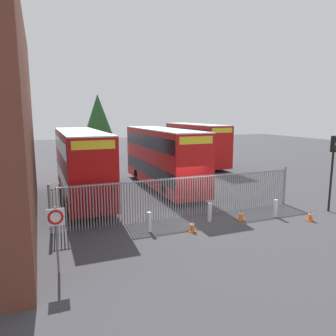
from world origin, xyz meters
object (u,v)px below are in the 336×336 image
Objects in this scene: bollard_near_left at (149,222)px; bollard_center_front at (210,212)px; traffic_cone_mid_forecourt at (310,215)px; bollard_near_right at (276,208)px; traffic_cone_by_gate at (192,226)px; traffic_cone_near_kerb at (241,214)px; speed_limit_sign_post at (56,225)px; double_decker_bus_behind_fence_left at (81,162)px; traffic_light_kerbside at (333,160)px; double_decker_bus_behind_fence_right at (195,143)px; double_decker_bus_near_gate at (163,156)px.

bollard_near_left is 3.39m from bollard_center_front.
traffic_cone_mid_forecourt is (8.29, -1.62, -0.19)m from bollard_near_left.
bollard_near_right is 1.61× the size of traffic_cone_by_gate.
traffic_cone_mid_forecourt and traffic_cone_near_kerb have the same top height.
speed_limit_sign_post reaches higher than traffic_cone_mid_forecourt.
double_decker_bus_behind_fence_left is at bearing 116.18° from traffic_cone_by_gate.
traffic_cone_mid_forecourt is at bearing -24.17° from traffic_cone_near_kerb.
bollard_center_front is at bearing -52.43° from double_decker_bus_behind_fence_left.
traffic_cone_by_gate is 9.07m from traffic_light_kerbside.
double_decker_bus_behind_fence_right is 11.38× the size of bollard_near_right.
traffic_cone_by_gate is at bearing 172.17° from traffic_cone_mid_forecourt.
bollard_center_front is 0.22× the size of traffic_light_kerbside.
bollard_center_front is at bearing 169.12° from bollard_near_right.
traffic_light_kerbside is at bearing -91.46° from double_decker_bus_behind_fence_right.
double_decker_bus_behind_fence_right is 11.38× the size of bollard_center_front.
bollard_near_left reaches higher than traffic_cone_mid_forecourt.
traffic_cone_mid_forecourt is at bearing -41.01° from double_decker_bus_behind_fence_left.
traffic_cone_by_gate is at bearing -21.26° from bollard_near_left.
traffic_cone_near_kerb is at bearing 155.83° from traffic_cone_mid_forecourt.
bollard_near_right is 5.15m from traffic_cone_by_gate.
bollard_center_front is (-7.62, -16.92, -1.95)m from double_decker_bus_behind_fence_right.
traffic_light_kerbside is at bearing 21.05° from traffic_cone_mid_forecourt.
bollard_near_left is 10.86m from traffic_light_kerbside.
double_decker_bus_behind_fence_left is 15.10m from traffic_light_kerbside.
traffic_cone_by_gate and traffic_cone_near_kerb have the same top height.
double_decker_bus_behind_fence_left is 12.23m from bollard_near_right.
double_decker_bus_near_gate is at bearing 6.65° from double_decker_bus_behind_fence_left.
double_decker_bus_behind_fence_right is 19.12m from traffic_cone_mid_forecourt.
bollard_near_right is 1.61× the size of traffic_cone_mid_forecourt.
traffic_cone_by_gate is at bearing 179.93° from traffic_light_kerbside.
bollard_center_front reaches higher than traffic_cone_by_gate.
bollard_near_right is (-3.98, -17.62, -1.95)m from double_decker_bus_behind_fence_right.
bollard_center_front is 1.61× the size of traffic_cone_mid_forecourt.
speed_limit_sign_post is (-7.60, -2.96, 1.30)m from bollard_center_front.
double_decker_bus_behind_fence_left reaches higher than traffic_cone_mid_forecourt.
double_decker_bus_behind_fence_right reaches higher than traffic_cone_by_gate.
traffic_cone_by_gate is (4.02, -8.18, -2.13)m from double_decker_bus_behind_fence_left.
bollard_center_front reaches higher than traffic_cone_mid_forecourt.
double_decker_bus_behind_fence_right is 2.51× the size of traffic_light_kerbside.
traffic_cone_by_gate is (-9.11, -17.93, -2.13)m from double_decker_bus_behind_fence_right.
traffic_cone_near_kerb is (3.12, 0.59, 0.00)m from traffic_cone_by_gate.
bollard_near_right is 4.33m from traffic_light_kerbside.
bollard_center_front is at bearing 158.92° from traffic_cone_mid_forecourt.
bollard_center_front is at bearing -114.24° from double_decker_bus_behind_fence_right.
double_decker_bus_behind_fence_left and double_decker_bus_behind_fence_right have the same top height.
bollard_center_front is (3.38, 0.27, 0.00)m from bollard_near_left.
bollard_near_left is 7.04m from bollard_near_right.
bollard_near_left is (-11.00, -17.19, -1.95)m from double_decker_bus_behind_fence_right.
traffic_light_kerbside is at bearing -32.86° from double_decker_bus_behind_fence_left.
double_decker_bus_near_gate is 1.00× the size of double_decker_bus_behind_fence_right.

